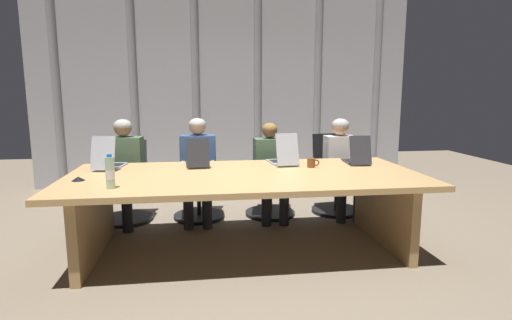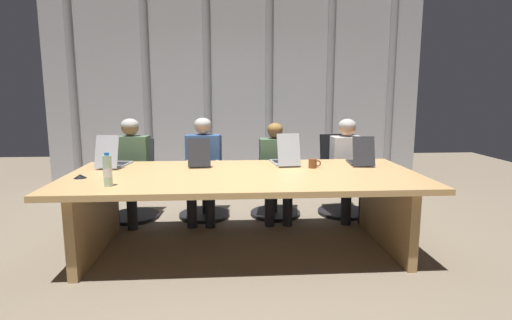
% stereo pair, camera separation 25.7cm
% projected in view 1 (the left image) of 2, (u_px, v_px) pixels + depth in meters
% --- Properties ---
extents(ground_plane, '(11.72, 11.72, 0.00)m').
position_uv_depth(ground_plane, '(245.00, 249.00, 3.87)').
color(ground_plane, '#7F705B').
extents(conference_table, '(3.23, 1.47, 0.73)m').
position_uv_depth(conference_table, '(245.00, 190.00, 3.77)').
color(conference_table, tan).
rests_on(conference_table, ground_plane).
extents(curtain_backdrop, '(5.86, 0.17, 3.10)m').
position_uv_depth(curtain_backdrop, '(225.00, 87.00, 6.39)').
color(curtain_backdrop, '#B2B2B7').
rests_on(curtain_backdrop, ground_plane).
extents(laptop_left_end, '(0.28, 0.47, 0.33)m').
position_uv_depth(laptop_left_end, '(109.00, 162.00, 3.99)').
color(laptop_left_end, '#A8ADB7').
rests_on(laptop_left_end, conference_table).
extents(laptop_left_mid, '(0.25, 0.38, 0.29)m').
position_uv_depth(laptop_left_mid, '(197.00, 161.00, 4.09)').
color(laptop_left_mid, '#2D2D33').
rests_on(laptop_left_mid, conference_table).
extents(laptop_center, '(0.28, 0.46, 0.33)m').
position_uv_depth(laptop_center, '(283.00, 158.00, 4.22)').
color(laptop_center, '#A8ADB7').
rests_on(laptop_center, conference_table).
extents(laptop_right_mid, '(0.26, 0.44, 0.30)m').
position_uv_depth(laptop_right_mid, '(356.00, 158.00, 4.28)').
color(laptop_right_mid, '#2D2D33').
rests_on(laptop_right_mid, conference_table).
extents(office_chair_left_end, '(0.60, 0.60, 0.92)m').
position_uv_depth(office_chair_left_end, '(126.00, 191.00, 4.72)').
color(office_chair_left_end, '#2D2D38').
rests_on(office_chair_left_end, ground_plane).
extents(office_chair_left_mid, '(0.60, 0.60, 0.95)m').
position_uv_depth(office_chair_left_mid, '(199.00, 188.00, 4.83)').
color(office_chair_left_mid, '#2D2D38').
rests_on(office_chair_left_mid, ground_plane).
extents(office_chair_center, '(0.60, 0.61, 0.91)m').
position_uv_depth(office_chair_center, '(270.00, 186.00, 4.94)').
color(office_chair_center, navy).
rests_on(office_chair_center, ground_plane).
extents(office_chair_right_mid, '(0.60, 0.61, 0.96)m').
position_uv_depth(office_chair_right_mid, '(335.00, 183.00, 5.05)').
color(office_chair_right_mid, black).
rests_on(office_chair_right_mid, ground_plane).
extents(person_left_end, '(0.44, 0.57, 1.18)m').
position_uv_depth(person_left_end, '(123.00, 165.00, 4.52)').
color(person_left_end, '#4C6B4C').
rests_on(person_left_end, ground_plane).
extents(person_left_mid, '(0.41, 0.56, 1.18)m').
position_uv_depth(person_left_mid, '(198.00, 164.00, 4.63)').
color(person_left_mid, '#335184').
rests_on(person_left_mid, ground_plane).
extents(person_center, '(0.37, 0.55, 1.12)m').
position_uv_depth(person_center, '(271.00, 166.00, 4.74)').
color(person_center, '#4C6B4C').
rests_on(person_center, ground_plane).
extents(person_right_mid, '(0.37, 0.55, 1.16)m').
position_uv_depth(person_right_mid, '(342.00, 161.00, 4.85)').
color(person_right_mid, silver).
rests_on(person_right_mid, ground_plane).
extents(water_bottle_primary, '(0.07, 0.07, 0.27)m').
position_uv_depth(water_bottle_primary, '(110.00, 173.00, 3.15)').
color(water_bottle_primary, '#ADD1B2').
rests_on(water_bottle_primary, conference_table).
extents(coffee_mug_near, '(0.12, 0.08, 0.09)m').
position_uv_depth(coffee_mug_near, '(312.00, 163.00, 4.05)').
color(coffee_mug_near, brown).
rests_on(coffee_mug_near, conference_table).
extents(conference_mic_left_side, '(0.11, 0.11, 0.03)m').
position_uv_depth(conference_mic_left_side, '(78.00, 179.00, 3.44)').
color(conference_mic_left_side, black).
rests_on(conference_mic_left_side, conference_table).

